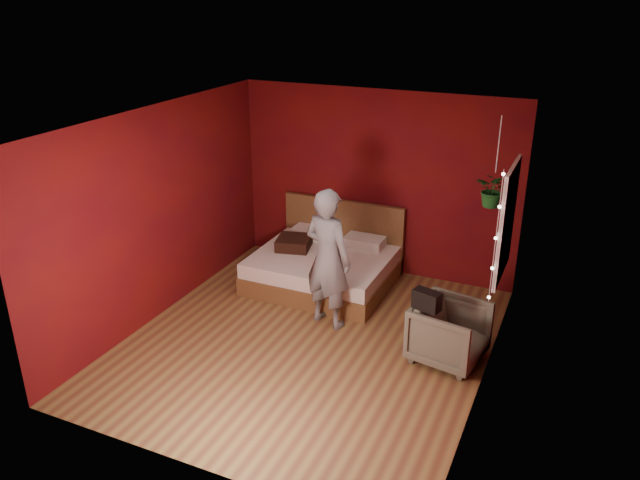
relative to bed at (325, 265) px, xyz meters
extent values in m
plane|color=brown|center=(0.45, -1.51, -0.26)|extent=(4.50, 4.50, 0.00)
cube|color=#63100A|center=(0.45, 0.75, 1.04)|extent=(4.00, 0.02, 2.60)
cube|color=#63100A|center=(0.45, -3.77, 1.04)|extent=(4.00, 0.02, 2.60)
cube|color=#63100A|center=(-1.56, -1.51, 1.04)|extent=(0.02, 4.50, 2.60)
cube|color=#63100A|center=(2.46, -1.51, 1.04)|extent=(0.02, 4.50, 2.60)
cube|color=silver|center=(0.45, -1.51, 2.35)|extent=(4.00, 4.50, 0.02)
cube|color=white|center=(2.42, -0.61, 1.24)|extent=(0.04, 0.97, 1.27)
cube|color=black|center=(2.40, -0.61, 1.24)|extent=(0.02, 0.85, 1.15)
cube|color=white|center=(2.40, -0.61, 1.24)|extent=(0.03, 0.05, 1.15)
cube|color=white|center=(2.40, -0.61, 1.24)|extent=(0.03, 0.85, 0.05)
cylinder|color=silver|center=(2.39, -1.13, 1.24)|extent=(0.01, 0.01, 1.45)
sphere|color=#FFF2CC|center=(2.39, -1.13, 0.56)|extent=(0.04, 0.04, 0.04)
sphere|color=#FFF2CC|center=(2.39, -1.13, 0.90)|extent=(0.04, 0.04, 0.04)
sphere|color=#FFF2CC|center=(2.39, -1.13, 1.24)|extent=(0.04, 0.04, 0.04)
sphere|color=#FFF2CC|center=(2.39, -1.13, 1.58)|extent=(0.04, 0.04, 0.04)
sphere|color=#FFF2CC|center=(2.39, -1.13, 1.91)|extent=(0.04, 0.04, 0.04)
cube|color=brown|center=(0.00, -0.09, -0.13)|extent=(1.83, 1.56, 0.26)
cube|color=silver|center=(0.00, -0.09, 0.10)|extent=(1.79, 1.53, 0.20)
cube|color=brown|center=(0.00, 0.66, 0.24)|extent=(1.83, 0.07, 1.01)
cube|color=silver|center=(-0.41, 0.44, 0.26)|extent=(0.55, 0.35, 0.13)
cube|color=silver|center=(0.41, 0.44, 0.26)|extent=(0.55, 0.35, 0.13)
imported|color=slate|center=(0.48, -1.01, 0.61)|extent=(0.72, 0.56, 1.74)
imported|color=#666350|center=(2.02, -1.21, 0.08)|extent=(0.87, 0.85, 0.69)
cube|color=black|center=(1.79, -1.40, 0.53)|extent=(0.33, 0.23, 0.21)
cube|color=#321810|center=(-0.46, -0.05, 0.28)|extent=(0.54, 0.54, 0.16)
cylinder|color=silver|center=(2.21, -0.40, 2.02)|extent=(0.01, 0.01, 0.63)
imported|color=#17511B|center=(2.21, -0.40, 1.51)|extent=(0.44, 0.41, 0.40)
camera|label=1|loc=(3.16, -7.19, 3.65)|focal=35.00mm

